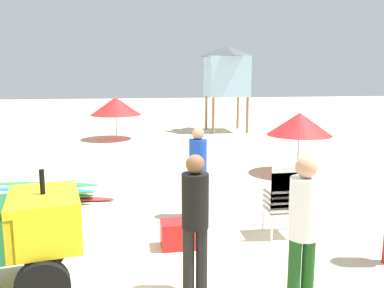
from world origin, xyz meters
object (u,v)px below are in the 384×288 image
at_px(lifeguard_near_right, 198,166).
at_px(lifeguard_near_left, 303,224).
at_px(stacked_plastic_chairs, 283,196).
at_px(beach_umbrella_left, 300,124).
at_px(lifeguard_tower, 227,71).
at_px(lifeguard_near_center, 195,215).
at_px(beach_umbrella_mid, 116,106).
at_px(surfboard_pile, 48,192).
at_px(cooler_box, 179,234).

bearing_deg(lifeguard_near_right, lifeguard_near_left, -79.27).
xyz_separation_m(stacked_plastic_chairs, beach_umbrella_left, (2.04, 4.02, 0.63)).
xyz_separation_m(lifeguard_tower, beach_umbrella_left, (-0.11, -8.31, -1.41)).
xyz_separation_m(lifeguard_near_left, lifeguard_near_center, (-1.09, 0.56, -0.04)).
bearing_deg(lifeguard_tower, lifeguard_near_center, -105.50).
bearing_deg(beach_umbrella_mid, surfboard_pile, -98.59).
bearing_deg(lifeguard_tower, cooler_box, -107.18).
relative_size(surfboard_pile, lifeguard_tower, 0.68).
relative_size(lifeguard_near_center, lifeguard_tower, 0.44).
bearing_deg(lifeguard_near_center, cooler_box, 91.16).
bearing_deg(cooler_box, stacked_plastic_chairs, 3.13).
height_order(lifeguard_near_left, lifeguard_near_center, lifeguard_near_left).
distance_m(lifeguard_near_left, beach_umbrella_mid, 12.92).
xyz_separation_m(stacked_plastic_chairs, surfboard_pile, (-4.07, 2.56, -0.50)).
distance_m(lifeguard_near_center, beach_umbrella_left, 6.59).
bearing_deg(beach_umbrella_left, stacked_plastic_chairs, -116.88).
bearing_deg(beach_umbrella_left, cooler_box, -132.19).
bearing_deg(beach_umbrella_mid, lifeguard_near_left, -79.92).
bearing_deg(surfboard_pile, lifeguard_tower, 57.52).
height_order(stacked_plastic_chairs, beach_umbrella_left, beach_umbrella_left).
distance_m(surfboard_pile, lifeguard_tower, 11.86).
distance_m(beach_umbrella_left, cooler_box, 5.67).
bearing_deg(lifeguard_near_left, lifeguard_near_right, 100.73).
bearing_deg(lifeguard_near_right, surfboard_pile, 154.30).
bearing_deg(lifeguard_near_right, stacked_plastic_chairs, -44.88).
height_order(stacked_plastic_chairs, beach_umbrella_mid, beach_umbrella_mid).
relative_size(stacked_plastic_chairs, lifeguard_near_right, 0.72).
bearing_deg(stacked_plastic_chairs, beach_umbrella_left, 63.12).
distance_m(lifeguard_tower, beach_umbrella_left, 8.43).
distance_m(lifeguard_near_center, lifeguard_tower, 14.38).
bearing_deg(lifeguard_tower, lifeguard_near_right, -106.56).
bearing_deg(surfboard_pile, stacked_plastic_chairs, -32.18).
relative_size(lifeguard_near_left, beach_umbrella_mid, 0.85).
distance_m(surfboard_pile, beach_umbrella_mid, 8.34).
height_order(lifeguard_tower, cooler_box, lifeguard_tower).
height_order(surfboard_pile, lifeguard_near_center, lifeguard_near_center).
height_order(lifeguard_tower, beach_umbrella_mid, lifeguard_tower).
bearing_deg(beach_umbrella_mid, lifeguard_near_center, -84.50).
relative_size(lifeguard_near_right, beach_umbrella_left, 0.99).
distance_m(lifeguard_near_right, beach_umbrella_mid, 9.72).
xyz_separation_m(surfboard_pile, cooler_box, (2.38, -2.65, 0.00)).
height_order(lifeguard_near_center, beach_umbrella_left, lifeguard_near_center).
distance_m(stacked_plastic_chairs, beach_umbrella_mid, 11.12).
xyz_separation_m(lifeguard_near_center, lifeguard_tower, (3.81, 13.75, 1.77)).
relative_size(lifeguard_tower, beach_umbrella_left, 2.28).
bearing_deg(cooler_box, lifeguard_tower, 72.82).
relative_size(lifeguard_near_center, cooler_box, 3.19).
xyz_separation_m(stacked_plastic_chairs, lifeguard_near_right, (-1.17, 1.16, 0.26)).
xyz_separation_m(lifeguard_near_left, beach_umbrella_left, (2.61, 6.01, 0.32)).
distance_m(surfboard_pile, lifeguard_near_center, 4.72).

